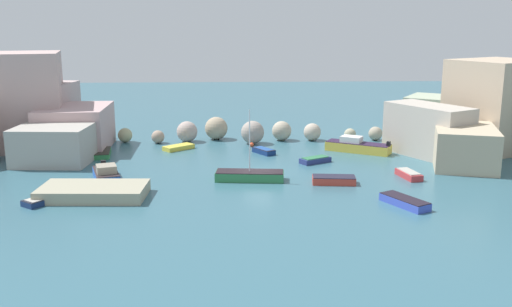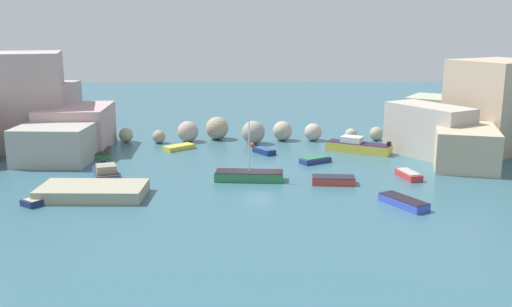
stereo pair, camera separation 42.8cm
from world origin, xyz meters
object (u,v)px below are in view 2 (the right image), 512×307
object	(u,v)px
moored_boat_4	(358,146)
channel_buoy	(252,145)
stone_dock	(93,191)
moored_boat_5	(264,151)
moored_boat_1	(103,153)
moored_boat_10	(333,180)
moored_boat_2	(106,174)
moored_boat_6	(179,147)
moored_boat_9	(43,199)
moored_boat_3	(409,175)
moored_boat_0	(249,175)
moored_boat_7	(404,202)
moored_boat_8	(315,160)

from	to	relation	value
moored_boat_4	channel_buoy	bearing A→B (deg)	14.52
stone_dock	moored_boat_5	xyz separation A→B (m)	(14.20, 14.65, -0.18)
moored_boat_1	moored_boat_10	distance (m)	24.69
moored_boat_2	channel_buoy	bearing A→B (deg)	117.55
channel_buoy	moored_boat_2	world-z (taller)	moored_boat_2
channel_buoy	moored_boat_6	size ratio (longest dim) A/B	0.14
moored_boat_9	moored_boat_10	world-z (taller)	moored_boat_10
stone_dock	moored_boat_3	bearing A→B (deg)	9.86
moored_boat_0	moored_boat_10	world-z (taller)	moored_boat_0
moored_boat_4	moored_boat_9	xyz separation A→B (m)	(-27.53, -16.20, -0.36)
channel_buoy	moored_boat_3	xyz separation A→B (m)	(13.31, -13.43, 0.06)
moored_boat_7	moored_boat_5	bearing A→B (deg)	-0.13
moored_boat_5	moored_boat_9	distance (m)	23.74
moored_boat_4	moored_boat_10	xyz separation A→B (m)	(-4.62, -11.94, -0.29)
moored_boat_1	moored_boat_10	bearing A→B (deg)	53.78
moored_boat_3	moored_boat_4	bearing A→B (deg)	-179.08
moored_boat_5	moored_boat_6	world-z (taller)	moored_boat_5
moored_boat_4	moored_boat_10	distance (m)	12.81
moored_boat_8	moored_boat_3	bearing A→B (deg)	-68.23
moored_boat_7	moored_boat_0	bearing A→B (deg)	28.13
moored_boat_4	moored_boat_6	bearing A→B (deg)	23.89
moored_boat_1	moored_boat_8	xyz separation A→B (m)	(21.38, -4.02, -0.00)
moored_boat_9	moored_boat_10	bearing A→B (deg)	138.11
moored_boat_0	moored_boat_4	distance (m)	15.78
moored_boat_5	moored_boat_7	bearing A→B (deg)	174.95
moored_boat_8	moored_boat_6	bearing A→B (deg)	124.80
stone_dock	moored_boat_6	bearing A→B (deg)	73.09
moored_boat_1	moored_boat_10	world-z (taller)	moored_boat_10
moored_boat_6	moored_boat_8	size ratio (longest dim) A/B	1.05
moored_boat_5	moored_boat_9	xyz separation A→B (m)	(-17.65, -15.88, -0.03)
moored_boat_4	moored_boat_5	world-z (taller)	moored_boat_4
moored_boat_7	moored_boat_10	bearing A→B (deg)	6.19
moored_boat_6	moored_boat_10	size ratio (longest dim) A/B	0.91
moored_boat_4	moored_boat_7	distance (m)	18.12
moored_boat_3	moored_boat_6	xyz separation A→B (m)	(-21.22, 12.41, -0.07)
moored_boat_2	moored_boat_7	world-z (taller)	moored_boat_2
moored_boat_7	channel_buoy	bearing A→B (deg)	-1.56
moored_boat_1	moored_boat_3	xyz separation A→B (m)	(28.80, -9.89, 0.03)
moored_boat_1	channel_buoy	bearing A→B (deg)	94.30
stone_dock	moored_boat_7	world-z (taller)	stone_dock
moored_boat_3	moored_boat_10	xyz separation A→B (m)	(-6.92, -1.56, 0.03)
moored_boat_5	moored_boat_7	xyz separation A→B (m)	(9.48, -17.79, 0.02)
moored_boat_3	moored_boat_6	distance (m)	24.59
moored_boat_10	moored_boat_1	bearing A→B (deg)	-21.41
moored_boat_3	moored_boat_2	bearing A→B (deg)	-102.43
moored_boat_1	moored_boat_10	size ratio (longest dim) A/B	1.14
channel_buoy	moored_boat_6	bearing A→B (deg)	-172.62
stone_dock	moored_boat_3	size ratio (longest dim) A/B	2.56
moored_boat_0	moored_boat_7	xyz separation A→B (m)	(11.32, -7.54, -0.12)
channel_buoy	moored_boat_4	xyz separation A→B (m)	(11.01, -3.05, 0.38)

